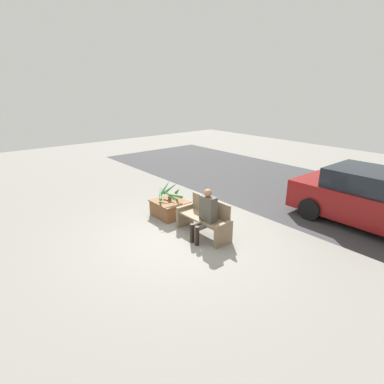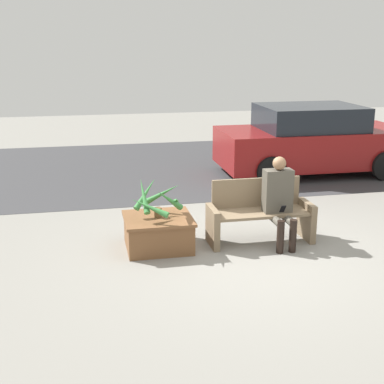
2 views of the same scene
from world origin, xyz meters
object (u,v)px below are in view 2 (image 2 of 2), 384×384
object	(u,v)px
person_seated	(279,197)
parked_car	(312,140)
bench	(259,214)
planter_box	(158,231)
potted_plant	(158,199)

from	to	relation	value
person_seated	parked_car	xyz separation A→B (m)	(2.23, 3.93, 0.03)
bench	parked_car	xyz separation A→B (m)	(2.45, 3.76, 0.32)
bench	parked_car	bearing A→B (deg)	56.84
planter_box	potted_plant	bearing A→B (deg)	-87.77
bench	parked_car	world-z (taller)	parked_car
potted_plant	planter_box	bearing A→B (deg)	92.23
person_seated	potted_plant	distance (m)	1.73
potted_plant	parked_car	world-z (taller)	parked_car
bench	person_seated	distance (m)	0.41
person_seated	potted_plant	size ratio (longest dim) A/B	1.66
planter_box	potted_plant	size ratio (longest dim) A/B	1.23
bench	potted_plant	world-z (taller)	potted_plant
person_seated	planter_box	bearing A→B (deg)	173.90
planter_box	potted_plant	world-z (taller)	potted_plant
bench	planter_box	bearing A→B (deg)	179.70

